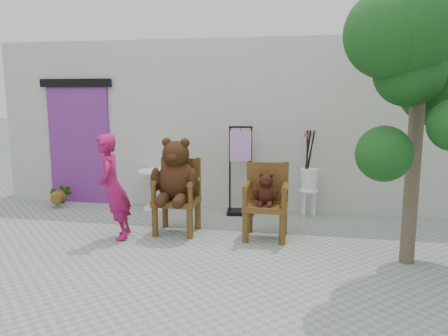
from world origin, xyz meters
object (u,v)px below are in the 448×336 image
object	(u,v)px
chair_small	(266,196)
person	(113,187)
cafe_table	(155,185)
tree	(419,44)
chair_big	(176,180)
display_stand	(240,181)
stool_bucket	(309,179)

from	to	relation	value
chair_small	person	bearing A→B (deg)	-167.85
person	cafe_table	world-z (taller)	person
chair_small	tree	distance (m)	2.74
chair_big	display_stand	xyz separation A→B (m)	(0.78, 1.19, -0.21)
person	cafe_table	xyz separation A→B (m)	(0.02, 1.69, -0.30)
person	tree	distance (m)	4.31
tree	person	bearing A→B (deg)	176.76
chair_small	display_stand	distance (m)	1.29
person	chair_small	bearing A→B (deg)	85.29
display_stand	stool_bucket	bearing A→B (deg)	-3.76
chair_small	tree	xyz separation A→B (m)	(1.76, -0.68, 1.99)
chair_big	stool_bucket	bearing A→B (deg)	33.26
person	stool_bucket	xyz separation A→B (m)	(2.73, 1.69, -0.10)
cafe_table	stool_bucket	bearing A→B (deg)	0.05
stool_bucket	chair_small	bearing A→B (deg)	-116.23
display_stand	tree	size ratio (longest dim) A/B	0.43
cafe_table	tree	bearing A→B (deg)	-26.34
person	cafe_table	size ratio (longest dim) A/B	2.11
display_stand	cafe_table	bearing A→B (deg)	170.12
chair_small	display_stand	bearing A→B (deg)	114.97
tree	chair_small	bearing A→B (deg)	159.00
display_stand	chair_big	bearing A→B (deg)	-130.37
person	stool_bucket	world-z (taller)	person
display_stand	tree	distance (m)	3.57
person	stool_bucket	size ratio (longest dim) A/B	1.02
person	stool_bucket	distance (m)	3.21
chair_small	cafe_table	xyz separation A→B (m)	(-2.10, 1.24, -0.17)
tree	display_stand	bearing A→B (deg)	141.35
person	display_stand	size ratio (longest dim) A/B	0.98
chair_big	chair_small	bearing A→B (deg)	1.18
chair_big	display_stand	world-z (taller)	display_stand
person	tree	size ratio (longest dim) A/B	0.42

